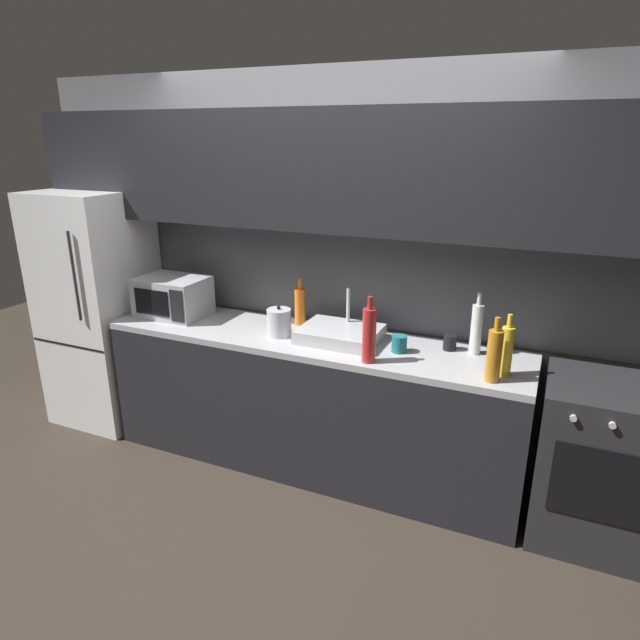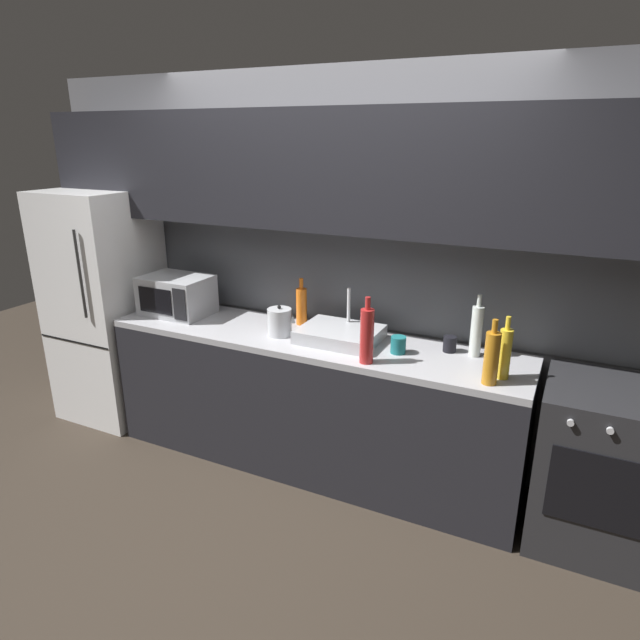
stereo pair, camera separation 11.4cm
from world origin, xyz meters
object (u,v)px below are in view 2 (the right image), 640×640
at_px(mug_dark, 450,344).
at_px(oven_range, 597,467).
at_px(kettle, 280,322).
at_px(wine_bottle_yellow, 505,353).
at_px(wine_bottle_amber, 491,357).
at_px(wine_bottle_orange, 302,306).
at_px(wine_bottle_red, 367,335).
at_px(wine_bottle_clear, 476,330).
at_px(refrigerator, 106,306).
at_px(mug_teal, 398,345).
at_px(microwave, 177,295).

bearing_deg(mug_dark, oven_range, -9.84).
xyz_separation_m(kettle, wine_bottle_yellow, (1.36, -0.05, 0.05)).
bearing_deg(wine_bottle_amber, wine_bottle_orange, 162.79).
xyz_separation_m(wine_bottle_red, wine_bottle_clear, (0.52, 0.36, -0.01)).
bearing_deg(wine_bottle_red, wine_bottle_orange, 146.24).
relative_size(kettle, mug_dark, 2.13).
bearing_deg(wine_bottle_amber, oven_range, 19.21).
relative_size(wine_bottle_clear, wine_bottle_orange, 1.16).
distance_m(refrigerator, wine_bottle_clear, 2.73).
bearing_deg(mug_teal, kettle, -177.07).
bearing_deg(wine_bottle_orange, microwave, -168.44).
relative_size(microwave, wine_bottle_clear, 1.26).
relative_size(microwave, mug_teal, 4.62).
height_order(wine_bottle_amber, wine_bottle_yellow, wine_bottle_amber).
xyz_separation_m(refrigerator, wine_bottle_orange, (1.57, 0.20, 0.16)).
distance_m(wine_bottle_red, mug_dark, 0.54).
bearing_deg(kettle, oven_range, 1.35).
bearing_deg(wine_bottle_amber, mug_teal, 160.71).
bearing_deg(mug_dark, wine_bottle_clear, -0.11).
bearing_deg(microwave, wine_bottle_clear, 3.56).
xyz_separation_m(microwave, kettle, (0.87, -0.06, -0.05)).
distance_m(refrigerator, mug_dark, 2.58).
height_order(microwave, mug_teal, microwave).
relative_size(oven_range, mug_teal, 9.03).
distance_m(microwave, wine_bottle_amber, 2.19).
bearing_deg(wine_bottle_orange, wine_bottle_red, -33.76).
relative_size(refrigerator, wine_bottle_yellow, 5.15).
height_order(wine_bottle_clear, mug_dark, wine_bottle_clear).
xyz_separation_m(wine_bottle_yellow, wine_bottle_clear, (-0.19, 0.24, 0.01)).
height_order(wine_bottle_clear, wine_bottle_orange, wine_bottle_clear).
bearing_deg(wine_bottle_amber, wine_bottle_red, -178.31).
bearing_deg(mug_teal, wine_bottle_red, -118.70).
distance_m(refrigerator, microwave, 0.70).
bearing_deg(kettle, wine_bottle_amber, -6.60).
distance_m(wine_bottle_orange, mug_dark, 1.01).
bearing_deg(mug_dark, mug_teal, -150.02).
bearing_deg(mug_teal, wine_bottle_orange, 164.36).
xyz_separation_m(refrigerator, wine_bottle_amber, (2.86, -0.20, 0.18)).
height_order(wine_bottle_yellow, mug_teal, wine_bottle_yellow).
distance_m(microwave, mug_dark, 1.90).
distance_m(kettle, wine_bottle_amber, 1.32).
height_order(microwave, wine_bottle_clear, wine_bottle_clear).
relative_size(wine_bottle_orange, mug_teal, 3.15).
height_order(wine_bottle_amber, wine_bottle_clear, wine_bottle_clear).
height_order(oven_range, kettle, kettle).
relative_size(microwave, mug_dark, 5.00).
relative_size(refrigerator, microwave, 3.76).
relative_size(wine_bottle_yellow, mug_teal, 3.37).
bearing_deg(microwave, mug_dark, 3.83).
bearing_deg(wine_bottle_yellow, kettle, 177.78).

